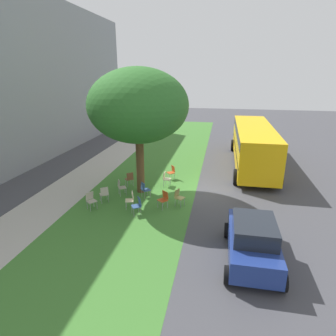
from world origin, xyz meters
The scene contains 17 objects.
ground centered at (0.00, 0.00, 0.00)m, with size 80.00×80.00×0.00m, color #424247.
grass_verge centered at (0.00, 3.20, 0.00)m, with size 48.00×6.00×0.01m, color #3D752D.
sidewalk_strip centered at (0.00, 7.60, 0.00)m, with size 48.00×2.80×0.01m, color #ADA89E.
street_tree centered at (-0.68, 3.30, 4.83)m, with size 5.28×5.28×6.80m.
chair_0 centered at (-2.45, 1.60, 0.52)m, with size 0.59×0.58×0.88m.
chair_1 centered at (-1.36, 4.24, 0.52)m, with size 0.57×0.57×0.88m.
chair_2 centered at (-3.25, 5.13, 0.52)m, with size 0.58×0.58×0.88m.
chair_3 centered at (-2.42, 4.78, 0.52)m, with size 0.58×0.58×0.88m.
chair_4 centered at (-2.83, 3.20, 0.52)m, with size 0.52×0.52×0.88m.
chair_5 centered at (-2.06, 0.90, 0.52)m, with size 0.55×0.55×0.88m.
chair_6 centered at (-0.04, 4.18, 0.52)m, with size 0.59×0.59×0.88m.
chair_7 centered at (1.64, 1.93, 0.52)m, with size 0.58×0.58×0.88m.
chair_8 centered at (0.42, 2.06, 0.52)m, with size 0.44×0.44×0.88m.
chair_9 centered at (-1.43, 2.86, 0.52)m, with size 0.59×0.59×0.88m.
chair_10 centered at (-3.37, 2.69, 0.52)m, with size 0.58×0.58×0.88m.
parked_car centered at (-5.99, -2.36, 0.84)m, with size 3.70×1.92×1.65m.
school_bus centered at (5.51, -3.32, 1.76)m, with size 10.40×2.80×2.88m.
Camera 1 is at (-15.15, -1.06, 6.50)m, focal length 30.41 mm.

